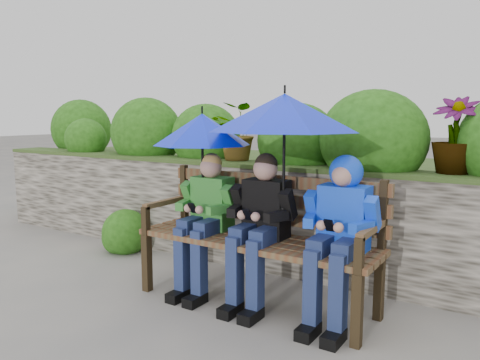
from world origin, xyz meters
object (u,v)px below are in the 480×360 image
Objects in this scene: park_bench at (260,229)px; boy_middle at (260,221)px; umbrella_left at (202,130)px; umbrella_right at (284,113)px; boy_right at (339,225)px; boy_left at (205,214)px.

park_bench is 0.14m from boy_middle.
umbrella_right is at bearing -1.05° from umbrella_left.
umbrella_right reaches higher than boy_middle.
boy_left is at bearing -179.53° from boy_right.
umbrella_left is 0.72× the size of umbrella_right.
boy_left reaches higher than park_bench.
umbrella_left is at bearing 176.15° from boy_middle.
park_bench is at bearing 6.39° from umbrella_left.
boy_right reaches higher than boy_middle.
boy_right reaches higher than park_bench.
umbrella_left reaches higher than boy_right.
umbrella_left reaches higher than boy_left.
park_bench is 1.62× the size of boy_right.
boy_right is (1.16, 0.01, 0.06)m from boy_left.
park_bench is at bearing 11.34° from boy_left.
boy_right is at bearing -7.06° from park_bench.
boy_middle is 0.99× the size of boy_right.
boy_middle is at bearing -178.93° from boy_right.
umbrella_left is (-0.57, 0.04, 0.69)m from boy_middle.
umbrella_right is at bearing -16.77° from park_bench.
umbrella_left is (-1.21, 0.03, 0.64)m from boy_right.
umbrella_left is at bearing 144.37° from boy_left.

